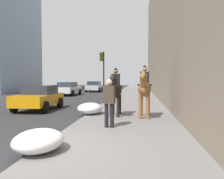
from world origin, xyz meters
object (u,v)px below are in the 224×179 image
object	(u,v)px
car_near_lane	(39,97)
car_far_lane	(68,88)
mounted_horse_near	(115,90)
mounted_horse_far	(144,88)
traffic_light_near_curb	(103,68)
car_mid_lane	(94,86)
pedestrian_greeting	(109,100)

from	to	relation	value
car_near_lane	car_far_lane	world-z (taller)	same
mounted_horse_near	car_near_lane	bearing A→B (deg)	-117.13
mounted_horse_near	mounted_horse_far	xyz separation A→B (m)	(-0.37, -1.32, 0.08)
car_far_lane	traffic_light_near_curb	bearing A→B (deg)	-139.02
car_near_lane	mounted_horse_near	bearing A→B (deg)	62.42
mounted_horse_near	car_mid_lane	distance (m)	22.03
mounted_horse_far	car_mid_lane	xyz separation A→B (m)	(21.83, 6.25, -0.68)
car_near_lane	traffic_light_near_curb	xyz separation A→B (m)	(6.14, -2.83, 1.93)
pedestrian_greeting	traffic_light_near_curb	xyz separation A→B (m)	(11.28, 1.92, 1.58)
car_near_lane	car_far_lane	size ratio (longest dim) A/B	0.88
mounted_horse_near	car_far_lane	xyz separation A→B (m)	(14.38, 6.50, -0.59)
mounted_horse_near	pedestrian_greeting	distance (m)	2.67
mounted_horse_far	car_far_lane	world-z (taller)	mounted_horse_far
mounted_horse_far	car_mid_lane	bearing A→B (deg)	-159.47
pedestrian_greeting	traffic_light_near_curb	size ratio (longest dim) A/B	0.42
traffic_light_near_curb	car_far_lane	bearing A→B (deg)	38.74
pedestrian_greeting	car_far_lane	bearing A→B (deg)	29.60
mounted_horse_far	car_mid_lane	distance (m)	22.72
car_near_lane	car_mid_lane	distance (m)	18.98
mounted_horse_near	car_mid_lane	xyz separation A→B (m)	(21.46, 4.93, -0.60)
mounted_horse_far	traffic_light_near_curb	bearing A→B (deg)	-155.88
pedestrian_greeting	car_mid_lane	distance (m)	24.63
car_mid_lane	car_far_lane	world-z (taller)	same
mounted_horse_far	car_far_lane	size ratio (longest dim) A/B	0.53
pedestrian_greeting	car_mid_lane	bearing A→B (deg)	20.25
pedestrian_greeting	car_mid_lane	xyz separation A→B (m)	(24.12, 4.97, -0.36)
mounted_horse_far	traffic_light_near_curb	size ratio (longest dim) A/B	0.58
car_near_lane	car_far_lane	distance (m)	12.04
car_mid_lane	car_far_lane	size ratio (longest dim) A/B	0.88
mounted_horse_near	pedestrian_greeting	size ratio (longest dim) A/B	1.31
mounted_horse_far	pedestrian_greeting	size ratio (longest dim) A/B	1.36
mounted_horse_near	car_mid_lane	bearing A→B (deg)	-166.40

